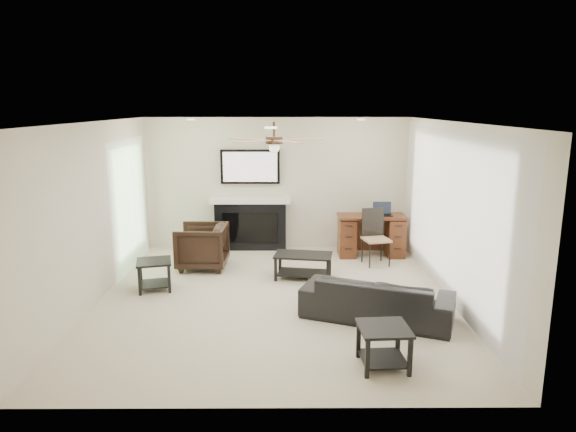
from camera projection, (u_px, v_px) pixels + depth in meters
name	position (u px, v px, depth m)	size (l,w,h in m)	color
room_shell	(288.00, 181.00, 7.11)	(5.50, 5.54, 2.52)	#BEB499
sofa	(377.00, 298.00, 6.62)	(1.92, 0.75, 0.56)	black
armchair	(202.00, 246.00, 8.69)	(0.80, 0.83, 0.75)	black
coffee_table	(303.00, 266.00, 8.20)	(0.90, 0.50, 0.40)	black
end_table_near	(383.00, 347.00, 5.41)	(0.52, 0.52, 0.45)	black
end_table_left	(155.00, 275.00, 7.69)	(0.50, 0.50, 0.45)	black
fireplace_unit	(250.00, 200.00, 9.71)	(1.52, 0.34, 1.91)	black
desk	(371.00, 235.00, 9.40)	(1.22, 0.56, 0.76)	#39140E
desk_chair	(376.00, 238.00, 8.84)	(0.42, 0.44, 0.97)	black
laptop	(383.00, 209.00, 9.28)	(0.33, 0.24, 0.23)	black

